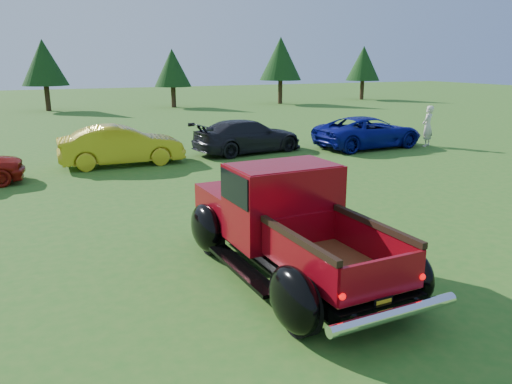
# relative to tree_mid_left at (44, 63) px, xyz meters

# --- Properties ---
(ground) EXTENTS (120.00, 120.00, 0.00)m
(ground) POSITION_rel_tree_mid_left_xyz_m (3.00, -31.00, -3.38)
(ground) COLOR #2B651C
(ground) RESTS_ON ground
(tree_mid_left) EXTENTS (3.20, 3.20, 5.00)m
(tree_mid_left) POSITION_rel_tree_mid_left_xyz_m (0.00, 0.00, 0.00)
(tree_mid_left) COLOR #332114
(tree_mid_left) RESTS_ON ground
(tree_mid_right) EXTENTS (2.82, 2.82, 4.40)m
(tree_mid_right) POSITION_rel_tree_mid_left_xyz_m (9.00, -1.00, -0.41)
(tree_mid_right) COLOR #332114
(tree_mid_right) RESTS_ON ground
(tree_east) EXTENTS (3.46, 3.46, 5.40)m
(tree_east) POSITION_rel_tree_mid_left_xyz_m (18.00, -1.50, 0.27)
(tree_east) COLOR #332114
(tree_east) RESTS_ON ground
(tree_far_east) EXTENTS (3.07, 3.07, 4.80)m
(tree_far_east) POSITION_rel_tree_mid_left_xyz_m (27.00, -0.50, -0.14)
(tree_far_east) COLOR #332114
(tree_far_east) RESTS_ON ground
(pickup_truck) EXTENTS (2.54, 5.15, 1.88)m
(pickup_truck) POSITION_rel_tree_mid_left_xyz_m (2.50, -31.98, -2.49)
(pickup_truck) COLOR black
(pickup_truck) RESTS_ON ground
(show_car_yellow) EXTENTS (4.24, 1.54, 1.39)m
(show_car_yellow) POSITION_rel_tree_mid_left_xyz_m (1.50, -21.67, -2.69)
(show_car_yellow) COLOR gold
(show_car_yellow) RESTS_ON ground
(show_car_grey) EXTENTS (4.73, 2.50, 1.31)m
(show_car_grey) POSITION_rel_tree_mid_left_xyz_m (6.50, -21.24, -2.73)
(show_car_grey) COLOR black
(show_car_grey) RESTS_ON ground
(show_car_blue) EXTENTS (4.79, 2.39, 1.30)m
(show_car_blue) POSITION_rel_tree_mid_left_xyz_m (11.56, -22.27, -2.73)
(show_car_blue) COLOR navy
(show_car_blue) RESTS_ON ground
(spectator) EXTENTS (0.75, 0.66, 1.73)m
(spectator) POSITION_rel_tree_mid_left_xyz_m (14.02, -23.04, -2.52)
(spectator) COLOR beige
(spectator) RESTS_ON ground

